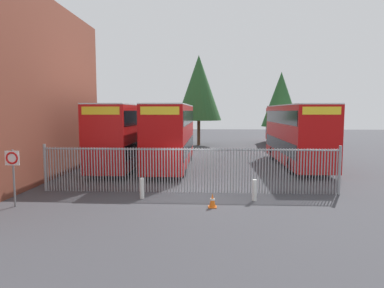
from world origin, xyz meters
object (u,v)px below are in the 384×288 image
Objects in this scene: double_decker_bus_far_back at (284,124)px; speed_limit_sign_post at (13,165)px; double_decker_bus_behind_fence_right at (125,133)px; traffic_cone_by_gate at (212,201)px; double_decker_bus_near_gate at (171,133)px; bollard_near_left at (142,188)px; bollard_center_front at (255,190)px; double_decker_bus_behind_fence_left at (296,133)px.

double_decker_bus_far_back is 31.25m from speed_limit_sign_post.
double_decker_bus_behind_fence_right is 18.32× the size of traffic_cone_by_gate.
double_decker_bus_near_gate is at bearing 105.96° from traffic_cone_by_gate.
speed_limit_sign_post is at bearing -122.33° from double_decker_bus_far_back.
speed_limit_sign_post is at bearing -177.62° from traffic_cone_by_gate.
bollard_center_front is at bearing -1.20° from bollard_near_left.
double_decker_bus_behind_fence_right is 1.00× the size of double_decker_bus_far_back.
double_decker_bus_behind_fence_right reaches higher than bollard_center_front.
bollard_near_left is at bearing -133.80° from double_decker_bus_behind_fence_left.
bollard_center_front is 0.40× the size of speed_limit_sign_post.
speed_limit_sign_post reaches higher than traffic_cone_by_gate.
double_decker_bus_behind_fence_left is 18.28m from speed_limit_sign_post.
double_decker_bus_behind_fence_left is (8.94, 1.03, 0.00)m from double_decker_bus_near_gate.
bollard_near_left reaches higher than traffic_cone_by_gate.
traffic_cone_by_gate is at bearing -148.02° from bollard_center_front.
double_decker_bus_far_back is (14.61, 15.98, 0.00)m from double_decker_bus_behind_fence_right.
double_decker_bus_behind_fence_left reaches higher than speed_limit_sign_post.
double_decker_bus_behind_fence_right reaches higher than traffic_cone_by_gate.
speed_limit_sign_post is (-14.34, -11.31, -0.65)m from double_decker_bus_behind_fence_left.
speed_limit_sign_post is (-16.71, -26.40, -0.65)m from double_decker_bus_far_back.
double_decker_bus_near_gate is 8.89m from bollard_near_left.
double_decker_bus_near_gate is 11.38× the size of bollard_near_left.
double_decker_bus_near_gate reaches higher than bollard_near_left.
double_decker_bus_behind_fence_left is at bearing 60.95° from traffic_cone_by_gate.
traffic_cone_by_gate is (-1.87, -1.17, -0.19)m from bollard_center_front.
double_decker_bus_behind_fence_right is at bearing 132.02° from bollard_center_front.
double_decker_bus_far_back is at bearing 47.56° from double_decker_bus_behind_fence_right.
traffic_cone_by_gate is at bearing -74.04° from double_decker_bus_near_gate.
double_decker_bus_behind_fence_left and double_decker_bus_behind_fence_right have the same top height.
bollard_near_left is (2.95, -8.80, -1.95)m from double_decker_bus_behind_fence_right.
bollard_center_front is at bearing -104.83° from double_decker_bus_far_back.
double_decker_bus_behind_fence_right is (-12.25, -0.90, 0.00)m from double_decker_bus_behind_fence_left.
double_decker_bus_behind_fence_right is at bearing 177.79° from double_decker_bus_near_gate.
double_decker_bus_far_back is 27.46m from bollard_near_left.
speed_limit_sign_post is at bearing -141.73° from double_decker_bus_behind_fence_left.
double_decker_bus_near_gate and double_decker_bus_behind_fence_right have the same top height.
double_decker_bus_near_gate is at bearing -173.46° from double_decker_bus_behind_fence_left.
double_decker_bus_behind_fence_right reaches higher than bollard_near_left.
double_decker_bus_far_back reaches higher than bollard_center_front.
speed_limit_sign_post is (-10.12, -1.51, 1.30)m from bollard_center_front.
double_decker_bus_far_back reaches higher than speed_limit_sign_post.
double_decker_bus_near_gate is 1.00× the size of double_decker_bus_far_back.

